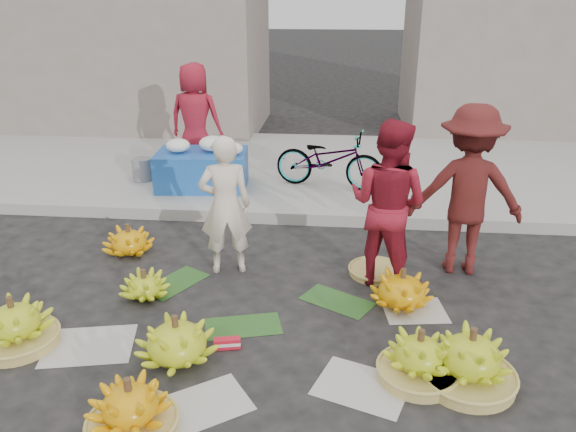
# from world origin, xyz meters

# --- Properties ---
(ground) EXTENTS (80.00, 80.00, 0.00)m
(ground) POSITION_xyz_m (0.00, 0.00, 0.00)
(ground) COLOR black
(ground) RESTS_ON ground
(curb) EXTENTS (40.00, 0.25, 0.15)m
(curb) POSITION_xyz_m (0.00, 2.20, 0.07)
(curb) COLOR gray
(curb) RESTS_ON ground
(sidewalk) EXTENTS (40.00, 4.00, 0.12)m
(sidewalk) POSITION_xyz_m (0.00, 4.30, 0.06)
(sidewalk) COLOR gray
(sidewalk) RESTS_ON ground
(building_left) EXTENTS (6.00, 3.00, 4.00)m
(building_left) POSITION_xyz_m (-4.00, 7.20, 2.00)
(building_left) COLOR gray
(building_left) RESTS_ON sidewalk
(building_right) EXTENTS (5.00, 3.00, 5.00)m
(building_right) POSITION_xyz_m (4.50, 7.70, 2.50)
(building_right) COLOR gray
(building_right) RESTS_ON sidewalk
(newspaper_scatter) EXTENTS (3.20, 1.80, 0.00)m
(newspaper_scatter) POSITION_xyz_m (0.00, -0.80, 0.00)
(newspaper_scatter) COLOR beige
(newspaper_scatter) RESTS_ON ground
(banana_leaves) EXTENTS (2.00, 1.00, 0.00)m
(banana_leaves) POSITION_xyz_m (-0.10, 0.20, 0.00)
(banana_leaves) COLOR #204E1A
(banana_leaves) RESTS_ON ground
(banana_bunch_0) EXTENTS (0.72, 0.72, 0.44)m
(banana_bunch_0) POSITION_xyz_m (-1.88, -0.64, 0.19)
(banana_bunch_0) COLOR #AD9248
(banana_bunch_0) RESTS_ON ground
(banana_bunch_1) EXTENTS (0.84, 0.84, 0.40)m
(banana_bunch_1) POSITION_xyz_m (-0.53, -0.71, 0.18)
(banana_bunch_1) COLOR #96B61A
(banana_bunch_1) RESTS_ON ground
(banana_bunch_2) EXTENTS (0.67, 0.67, 0.41)m
(banana_bunch_2) POSITION_xyz_m (-0.61, -1.49, 0.17)
(banana_bunch_2) COLOR #AD9248
(banana_bunch_2) RESTS_ON ground
(banana_bunch_3) EXTENTS (0.64, 0.64, 0.42)m
(banana_bunch_3) POSITION_xyz_m (1.31, -0.76, 0.18)
(banana_bunch_3) COLOR #AD9248
(banana_bunch_3) RESTS_ON ground
(banana_bunch_4) EXTENTS (0.72, 0.72, 0.47)m
(banana_bunch_4) POSITION_xyz_m (1.67, -0.78, 0.20)
(banana_bunch_4) COLOR #AD9248
(banana_bunch_4) RESTS_ON ground
(banana_bunch_5) EXTENTS (0.77, 0.77, 0.37)m
(banana_bunch_5) POSITION_xyz_m (1.28, 0.29, 0.16)
(banana_bunch_5) COLOR #EAA70B
(banana_bunch_5) RESTS_ON ground
(banana_bunch_6) EXTENTS (0.52, 0.52, 0.28)m
(banana_bunch_6) POSITION_xyz_m (-1.11, 0.21, 0.12)
(banana_bunch_6) COLOR #96B61A
(banana_bunch_6) RESTS_ON ground
(banana_bunch_7) EXTENTS (0.57, 0.57, 0.34)m
(banana_bunch_7) POSITION_xyz_m (-1.59, 1.14, 0.15)
(banana_bunch_7) COLOR #EAA70B
(banana_bunch_7) RESTS_ON ground
(basket_spare) EXTENTS (0.54, 0.54, 0.06)m
(basket_spare) POSITION_xyz_m (1.08, 0.89, 0.03)
(basket_spare) COLOR #AD9248
(basket_spare) RESTS_ON ground
(incense_stack) EXTENTS (0.22, 0.11, 0.09)m
(incense_stack) POSITION_xyz_m (-0.17, -0.53, 0.05)
(incense_stack) COLOR red
(incense_stack) RESTS_ON ground
(vendor_cream) EXTENTS (0.58, 0.45, 1.42)m
(vendor_cream) POSITION_xyz_m (-0.43, 0.83, 0.71)
(vendor_cream) COLOR #EFDEC9
(vendor_cream) RESTS_ON ground
(vendor_red) EXTENTS (0.99, 0.93, 1.63)m
(vendor_red) POSITION_xyz_m (1.14, 0.75, 0.82)
(vendor_red) COLOR maroon
(vendor_red) RESTS_ON ground
(man_striped) EXTENTS (1.15, 0.72, 1.71)m
(man_striped) POSITION_xyz_m (1.94, 1.09, 0.86)
(man_striped) COLOR maroon
(man_striped) RESTS_ON ground
(flower_table) EXTENTS (1.28, 0.85, 0.71)m
(flower_table) POSITION_xyz_m (-1.22, 3.06, 0.41)
(flower_table) COLOR #194FA5
(flower_table) RESTS_ON sidewalk
(grey_bucket) EXTENTS (0.29, 0.29, 0.33)m
(grey_bucket) POSITION_xyz_m (-2.17, 3.27, 0.28)
(grey_bucket) COLOR slate
(grey_bucket) RESTS_ON sidewalk
(flower_vendor) EXTENTS (0.85, 0.60, 1.62)m
(flower_vendor) POSITION_xyz_m (-1.48, 3.81, 0.93)
(flower_vendor) COLOR maroon
(flower_vendor) RESTS_ON sidewalk
(bicycle) EXTENTS (0.84, 1.59, 0.80)m
(bicycle) POSITION_xyz_m (0.53, 3.23, 0.52)
(bicycle) COLOR gray
(bicycle) RESTS_ON sidewalk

